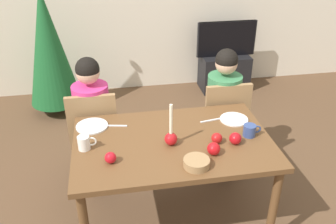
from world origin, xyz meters
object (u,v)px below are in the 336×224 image
object	(u,v)px
chair_right	(223,120)
dining_table	(173,150)
christmas_tree	(49,47)
apple_by_left_plate	(235,138)
apple_far_edge	(110,158)
person_left_child	(94,124)
person_right_child	(222,112)
plate_left	(92,126)
bowl_walnuts	(197,163)
apple_by_right_mug	(214,149)
tv	(227,39)
mug_left	(84,142)
plate_right	(234,119)
tv_stand	(224,72)
apple_near_candle	(217,138)
chair_left	(94,131)
mug_right	(250,130)
candle_centerpiece	(171,136)

from	to	relation	value
chair_right	dining_table	bearing A→B (deg)	-133.67
christmas_tree	apple_by_left_plate	bearing A→B (deg)	-55.25
apple_by_left_plate	apple_far_edge	distance (m)	0.86
chair_right	person_left_child	distance (m)	1.16
person_right_child	christmas_tree	xyz separation A→B (m)	(-1.64, 1.38, 0.25)
plate_left	bowl_walnuts	world-z (taller)	bowl_walnuts
dining_table	apple_by_right_mug	xyz separation A→B (m)	(0.23, -0.21, 0.13)
tv	apple_by_left_plate	xyz separation A→B (m)	(-0.73, -2.42, 0.08)
dining_table	bowl_walnuts	distance (m)	0.35
chair_right	person_left_child	size ratio (longest dim) A/B	0.77
mug_left	christmas_tree	bearing A→B (deg)	102.62
plate_right	apple_far_edge	distance (m)	1.04
tv	apple_by_left_plate	bearing A→B (deg)	-106.82
christmas_tree	tv_stand	bearing A→B (deg)	7.29
person_left_child	apple_near_candle	xyz separation A→B (m)	(0.87, -0.72, 0.22)
chair_left	person_left_child	xyz separation A→B (m)	(0.00, 0.03, 0.06)
person_left_child	mug_right	xyz separation A→B (m)	(1.13, -0.68, 0.22)
apple_far_edge	tv_stand	bearing A→B (deg)	57.36
tv	bowl_walnuts	size ratio (longest dim) A/B	4.66
plate_left	apple_far_edge	bearing A→B (deg)	-75.29
person_right_child	apple_by_left_plate	size ratio (longest dim) A/B	13.61
chair_left	chair_right	xyz separation A→B (m)	(1.15, 0.00, 0.00)
plate_left	mug_right	size ratio (longest dim) A/B	1.79
tv_stand	tv	world-z (taller)	tv
plate_right	mug_right	world-z (taller)	mug_right
tv	plate_right	size ratio (longest dim) A/B	3.63
chair_left	tv_stand	xyz separation A→B (m)	(1.72, 1.69, -0.27)
apple_by_left_plate	candle_centerpiece	bearing A→B (deg)	171.18
plate_left	mug_left	world-z (taller)	mug_left
chair_left	apple_by_right_mug	world-z (taller)	chair_left
apple_far_edge	apple_by_left_plate	bearing A→B (deg)	4.60
tv	chair_left	bearing A→B (deg)	-135.51
apple_far_edge	dining_table	bearing A→B (deg)	22.74
person_left_child	bowl_walnuts	distance (m)	1.19
bowl_walnuts	mug_left	bearing A→B (deg)	155.39
person_right_child	mug_left	world-z (taller)	person_right_child
tv_stand	bowl_walnuts	world-z (taller)	bowl_walnuts
plate_right	apple_near_candle	size ratio (longest dim) A/B	2.83
apple_by_left_plate	apple_near_candle	bearing A→B (deg)	165.13
chair_left	mug_right	world-z (taller)	chair_left
dining_table	mug_right	bearing A→B (deg)	-3.66
candle_centerpiece	apple_near_candle	world-z (taller)	candle_centerpiece
person_right_child	bowl_walnuts	size ratio (longest dim) A/B	6.92
chair_left	apple_by_right_mug	xyz separation A→B (m)	(0.81, -0.82, 0.28)
person_left_child	person_right_child	size ratio (longest dim) A/B	1.00
person_right_child	plate_right	distance (m)	0.48
apple_near_candle	tv_stand	bearing A→B (deg)	70.29
bowl_walnuts	chair_left	bearing A→B (deg)	125.73
person_right_child	apple_near_candle	distance (m)	0.81
person_right_child	tv_stand	distance (m)	1.79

